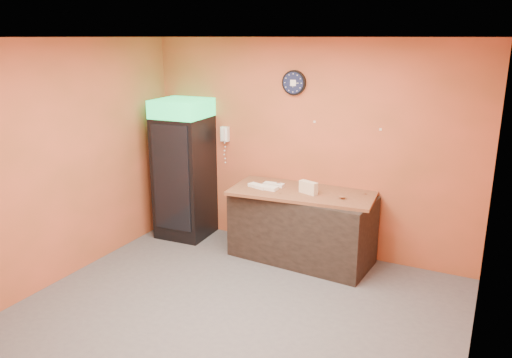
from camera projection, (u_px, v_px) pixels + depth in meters
The scene contains 15 objects.
floor at pixel (234, 315), 5.22m from camera, with size 4.50×4.50×0.00m, color #47474C.
back_wall at pixel (307, 148), 6.55m from camera, with size 4.50×0.02×2.80m, color #CC5739.
left_wall at pixel (64, 162), 5.80m from camera, with size 0.02×4.00×2.80m, color #CC5739.
right_wall at pixel (486, 225), 3.86m from camera, with size 0.02×4.00×2.80m, color #CC5739.
ceiling at pixel (230, 37), 4.44m from camera, with size 4.50×4.00×0.02m, color white.
beverage_cooler at pixel (183, 171), 7.07m from camera, with size 0.73×0.74×1.98m.
prep_counter at pixel (302, 227), 6.42m from camera, with size 1.78×0.79×0.89m, color black.
wall_clock at pixel (294, 83), 6.37m from camera, with size 0.32×0.06×0.32m.
wall_phone at pixel (225, 134), 7.00m from camera, with size 0.11×0.10×0.21m.
butcher_paper at pixel (303, 192), 6.30m from camera, with size 1.80×0.84×0.04m, color brown.
sub_roll_stack at pixel (308, 188), 6.16m from camera, with size 0.26×0.16×0.15m.
wrapped_sandwich_left at pixel (258, 186), 6.42m from camera, with size 0.27×0.11×0.04m, color silver.
wrapped_sandwich_mid at pixel (267, 188), 6.35m from camera, with size 0.29×0.11×0.04m, color silver.
wrapped_sandwich_right at pixel (274, 184), 6.49m from camera, with size 0.27×0.11×0.04m, color silver.
kitchen_tool at pixel (278, 184), 6.46m from camera, with size 0.05×0.05×0.05m, color silver.
Camera 1 is at (2.27, -4.03, 2.81)m, focal length 35.00 mm.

